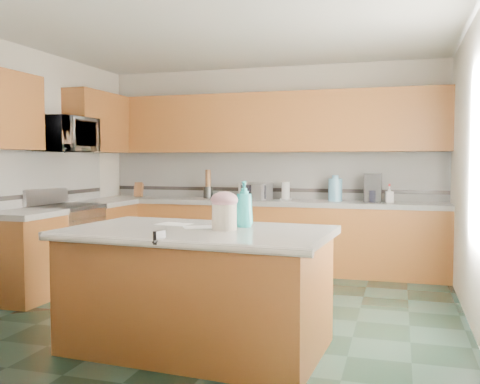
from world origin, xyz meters
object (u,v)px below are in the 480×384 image
(island_top, at_px, (197,233))
(knife_block, at_px, (139,190))
(island_base, at_px, (198,292))
(treat_jar, at_px, (224,217))
(soap_bottle_island, at_px, (244,204))
(coffee_maker, at_px, (373,188))
(toaster_oven, at_px, (256,191))

(island_top, height_order, knife_block, knife_block)
(island_base, height_order, island_top, island_top)
(treat_jar, xyz_separation_m, soap_bottle_island, (0.09, 0.22, 0.08))
(treat_jar, relative_size, knife_block, 0.96)
(knife_block, bearing_deg, coffee_maker, -11.13)
(island_top, relative_size, knife_block, 9.81)
(island_base, relative_size, island_top, 0.95)
(soap_bottle_island, xyz_separation_m, knife_block, (-2.40, 2.88, -0.08))
(island_top, bearing_deg, soap_bottle_island, 36.58)
(island_base, height_order, knife_block, knife_block)
(treat_jar, height_order, knife_block, knife_block)
(island_top, distance_m, knife_block, 3.73)
(toaster_oven, bearing_deg, treat_jar, -57.70)
(toaster_oven, relative_size, coffee_maker, 1.05)
(island_top, height_order, toaster_oven, toaster_oven)
(treat_jar, height_order, soap_bottle_island, soap_bottle_island)
(soap_bottle_island, bearing_deg, coffee_maker, 69.55)
(soap_bottle_island, relative_size, coffee_maker, 1.00)
(island_base, bearing_deg, coffee_maker, 73.58)
(island_top, bearing_deg, knife_block, 127.96)
(soap_bottle_island, xyz_separation_m, coffee_maker, (0.83, 2.91, -0.00))
(treat_jar, bearing_deg, toaster_oven, 92.44)
(island_base, relative_size, toaster_oven, 5.00)
(toaster_oven, bearing_deg, coffee_maker, 22.64)
(island_base, distance_m, coffee_maker, 3.39)
(island_top, relative_size, coffee_maker, 5.53)
(toaster_oven, bearing_deg, soap_bottle_island, -55.20)
(soap_bottle_island, distance_m, toaster_oven, 2.96)
(island_top, bearing_deg, coffee_maker, 73.58)
(island_top, distance_m, toaster_oven, 3.11)
(island_base, bearing_deg, soap_bottle_island, 36.58)
(island_base, height_order, toaster_oven, toaster_oven)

